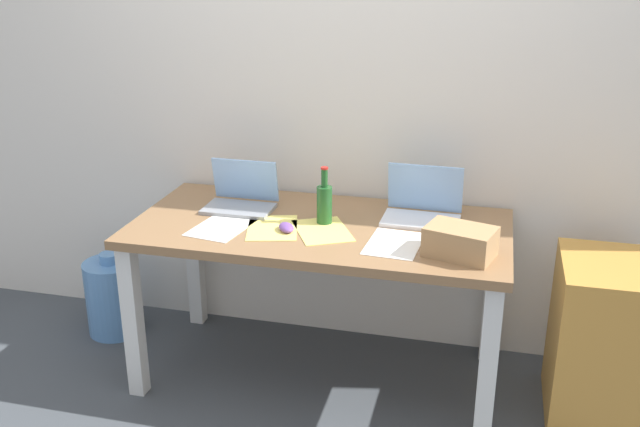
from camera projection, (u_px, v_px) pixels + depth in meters
ground_plane at (320, 373)px, 3.37m from camera, size 8.00×8.00×0.00m
back_wall at (344, 80)px, 3.33m from camera, size 5.20×0.08×2.60m
desk at (320, 246)px, 3.14m from camera, size 1.63×0.79×0.75m
laptop_left at (241, 198)px, 3.28m from camera, size 0.31×0.23×0.22m
laptop_right at (422, 208)px, 3.14m from camera, size 0.34×0.24×0.23m
beer_bottle at (324, 203)px, 3.09m from camera, size 0.07×0.07×0.25m
computer_mouse at (286, 228)px, 3.03m from camera, size 0.10×0.12×0.03m
cardboard_box at (460, 242)px, 2.77m from camera, size 0.30×0.24×0.12m
paper_sheet_front_left at (222, 227)px, 3.07m from camera, size 0.26×0.33×0.00m
paper_sheet_center at (323, 231)px, 3.04m from camera, size 0.32×0.36×0.00m
paper_yellow_folder at (272, 228)px, 3.07m from camera, size 0.28×0.34×0.00m
paper_sheet_front_right at (394, 244)px, 2.90m from camera, size 0.23×0.31×0.00m
water_cooler_jug at (113, 296)px, 3.68m from camera, size 0.28×0.28×0.44m
filing_cabinet at (602, 341)px, 2.97m from camera, size 0.40×0.48×0.70m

